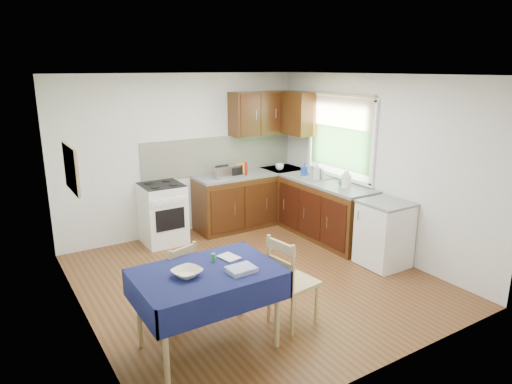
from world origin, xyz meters
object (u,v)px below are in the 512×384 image
chair_far (176,281)px  kettle (346,180)px  dining_table (207,281)px  chair_near (290,279)px  sandwich_press (232,170)px  toaster (222,172)px  dish_rack (316,177)px

chair_far → kettle: bearing=174.7°
chair_far → dining_table: bearing=79.1°
chair_near → sandwich_press: (0.98, 2.94, 0.46)m
kettle → dining_table: bearing=-156.4°
toaster → dish_rack: bearing=-40.1°
dining_table → kettle: size_ratio=5.27×
dining_table → kettle: 3.12m
chair_near → toaster: bearing=-22.5°
sandwich_press → dining_table: bearing=-144.2°
sandwich_press → kettle: size_ratio=1.08×
chair_near → kettle: size_ratio=3.91×
dining_table → dish_rack: (2.83, 1.90, 0.24)m
dining_table → sandwich_press: (1.86, 2.85, 0.29)m
dining_table → dish_rack: size_ratio=3.12×
toaster → dish_rack: (1.24, -0.81, -0.07)m
dining_table → toaster: 3.16m
dining_table → chair_near: bearing=-13.6°
chair_near → kettle: 2.42m
chair_near → dish_rack: size_ratio=2.32×
chair_far → sandwich_press: bearing=-148.4°
chair_near → dish_rack: (1.95, 1.98, 0.41)m
dining_table → sandwich_press: bearing=48.7°
dining_table → kettle: (2.84, 1.24, 0.33)m
dining_table → sandwich_press: 3.42m
dining_table → chair_far: (-0.07, 0.58, -0.22)m
dining_table → chair_far: bearing=88.9°
toaster → sandwich_press: toaster is taller
chair_far → dish_rack: (2.90, 1.31, 0.46)m
dining_table → dish_rack: bearing=25.6°
toaster → kettle: kettle is taller
dining_table → toaster: (1.60, 2.71, 0.31)m
dish_rack → sandwich_press: bearing=119.3°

